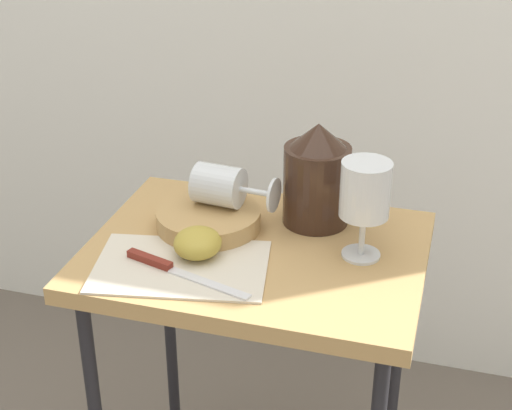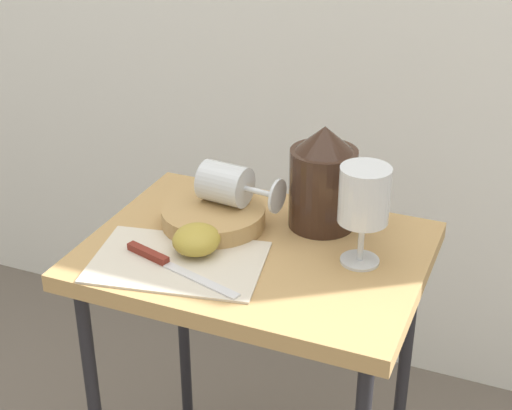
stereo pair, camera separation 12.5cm
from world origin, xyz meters
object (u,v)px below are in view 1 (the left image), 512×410
Objects in this scene: table at (256,283)px; wine_glass_upright at (365,194)px; pitcher at (317,183)px; apple_half_right at (197,244)px; apple_half_left at (198,242)px; knife at (169,267)px; basket_tray at (209,219)px; wine_glass_tipped_near at (221,186)px.

wine_glass_upright is (0.17, 0.02, 0.18)m from table.
pitcher reaches higher than wine_glass_upright.
apple_half_right is at bearing -162.84° from wine_glass_upright.
apple_half_left is at bearing -133.78° from pitcher.
wine_glass_upright is 0.74× the size of knife.
table is 0.14m from basket_tray.
basket_tray is at bearing 84.87° from knife.
knife is at bearing -118.26° from apple_half_right.
apple_half_right is 0.34× the size of knife.
table is 0.18m from knife.
knife is at bearing -154.96° from wine_glass_upright.
table is 3.57× the size of pitcher.
wine_glass_tipped_near is 0.14m from apple_half_right.
apple_half_left is (-0.00, -0.12, -0.05)m from wine_glass_tipped_near.
pitcher is at bearing 46.22° from apple_half_left.
basket_tray is at bearing 98.46° from apple_half_left.
pitcher is 0.24m from apple_half_left.
wine_glass_upright is 2.15× the size of apple_half_left.
table is at bearing -23.13° from basket_tray.
knife reaches higher than table.
wine_glass_upright is (0.27, -0.02, 0.10)m from basket_tray.
basket_tray is at bearing 156.87° from table.
apple_half_right is at bearing -81.26° from basket_tray.
table is 0.14m from apple_half_left.
basket_tray is 1.19× the size of wine_glass_tipped_near.
wine_glass_tipped_near is at bearing 80.97° from knife.
knife is (-0.11, -0.11, 0.08)m from table.
table is 4.33× the size of wine_glass_tipped_near.
apple_half_right reaches higher than table.
wine_glass_upright is (0.10, -0.10, 0.04)m from pitcher.
table is at bearing 34.80° from apple_half_right.
table is 0.18m from wine_glass_tipped_near.
wine_glass_upright is 1.10× the size of wine_glass_tipped_near.
table is at bearing -40.32° from wine_glass_tipped_near.
table is at bearing -123.03° from pitcher.
basket_tray is at bearing 98.74° from apple_half_right.
apple_half_left and apple_half_right have the same top height.
wine_glass_tipped_near is 1.96× the size of apple_half_left.
basket_tray is 0.15m from knife.
pitcher is at bearing 134.79° from wine_glass_upright.
wine_glass_tipped_near is 1.96× the size of apple_half_right.
apple_half_left is 0.34× the size of knife.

